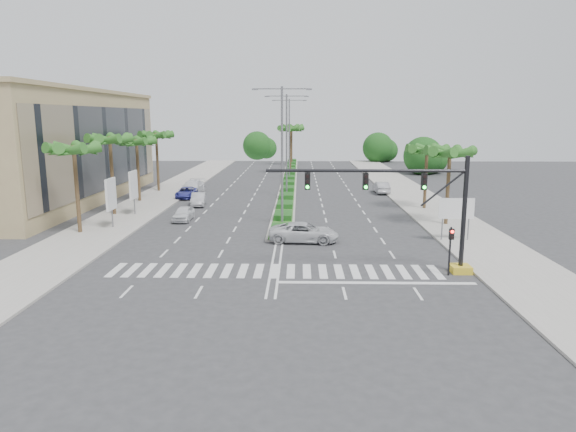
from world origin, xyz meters
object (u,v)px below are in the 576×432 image
at_px(car_parked_b, 198,199).
at_px(car_parked_c, 187,193).
at_px(car_crossing, 304,232).
at_px(car_right, 381,187).
at_px(car_parked_d, 192,187).
at_px(car_parked_a, 184,214).

height_order(car_parked_b, car_parked_c, car_parked_b).
bearing_deg(car_crossing, car_parked_b, 38.95).
xyz_separation_m(car_parked_c, car_right, (23.60, 4.32, 0.09)).
xyz_separation_m(car_parked_d, car_crossing, (13.69, -24.48, -0.08)).
height_order(car_parked_d, car_right, car_parked_d).
bearing_deg(car_crossing, car_parked_d, 33.18).
bearing_deg(car_right, car_parked_d, 1.12).
xyz_separation_m(car_parked_a, car_right, (20.99, 17.60, 0.07)).
bearing_deg(car_parked_c, car_crossing, -59.69).
xyz_separation_m(car_parked_b, car_parked_c, (-2.40, 5.09, -0.04)).
bearing_deg(car_parked_b, car_parked_d, 99.82).
relative_size(car_parked_b, car_crossing, 0.77).
distance_m(car_parked_b, car_parked_d, 8.68).
bearing_deg(car_parked_b, car_parked_a, -94.74).
xyz_separation_m(car_parked_a, car_crossing, (11.08, -7.94, 0.08)).
xyz_separation_m(car_parked_a, car_parked_b, (-0.21, 8.19, 0.02)).
relative_size(car_parked_c, car_parked_d, 0.82).
height_order(car_parked_a, car_parked_c, car_parked_a).
bearing_deg(car_parked_d, car_parked_b, -69.78).
relative_size(car_parked_b, car_right, 0.93).
xyz_separation_m(car_crossing, car_right, (9.91, 25.54, -0.01)).
xyz_separation_m(car_parked_b, car_crossing, (11.29, -16.13, 0.07)).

